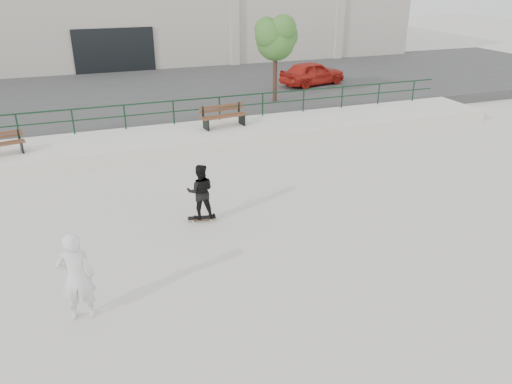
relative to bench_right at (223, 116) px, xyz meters
name	(u,v)px	position (x,y,z in m)	size (l,w,h in m)	color
ground	(229,270)	(-2.85, -9.74, -0.95)	(120.00, 120.00, 0.00)	beige
ledge	(157,141)	(-2.85, -0.24, -0.70)	(30.00, 3.00, 0.50)	silver
parking_strip	(129,96)	(-2.85, 8.26, -0.70)	(60.00, 14.00, 0.50)	#3B3B3B
railing	(149,109)	(-2.85, 1.06, 0.30)	(28.00, 0.06, 1.03)	#13341D
bench_right	(223,116)	(0.00, 0.00, 0.00)	(2.01, 0.82, 0.90)	brown
tree	(276,36)	(3.73, 3.44, 2.65)	(2.32, 2.06, 4.13)	#472E23
red_car	(312,73)	(7.16, 6.28, 0.22)	(1.57, 3.90, 1.33)	red
skateboard	(202,218)	(-2.79, -7.02, -0.87)	(0.80, 0.34, 0.09)	black
standing_skater	(200,192)	(-2.79, -7.02, -0.06)	(0.77, 0.60, 1.58)	black
seated_skater	(76,277)	(-6.14, -10.35, 0.01)	(0.70, 0.46, 1.91)	silver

